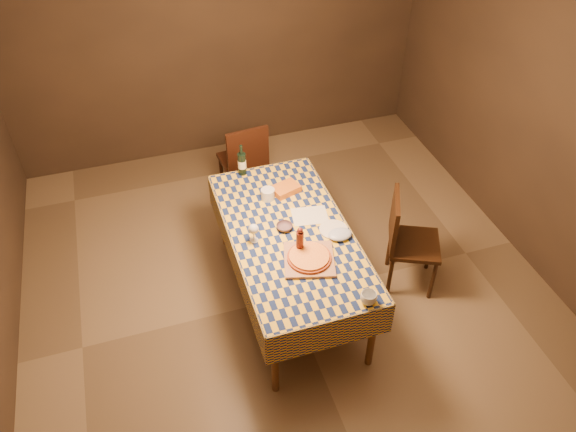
{
  "coord_description": "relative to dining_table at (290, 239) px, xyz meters",
  "views": [
    {
      "loc": [
        -1.0,
        -3.07,
        3.78
      ],
      "look_at": [
        0.0,
        0.05,
        0.9
      ],
      "focal_mm": 35.0,
      "sensor_mm": 36.0,
      "label": 1
    }
  ],
  "objects": [
    {
      "name": "pepper_mill",
      "position": [
        0.0,
        -0.23,
        0.19
      ],
      "size": [
        0.07,
        0.07,
        0.24
      ],
      "color": "#521813",
      "rests_on": "dining_table"
    },
    {
      "name": "chair_right",
      "position": [
        0.99,
        -0.1,
        -0.17
      ],
      "size": [
        0.56,
        0.56,
        0.93
      ],
      "color": "black",
      "rests_on": "ground"
    },
    {
      "name": "flour_patch",
      "position": [
        0.22,
        0.14,
        0.08
      ],
      "size": [
        0.32,
        0.26,
        0.0
      ],
      "primitive_type": "cube",
      "rotation": [
        0.0,
        0.0,
        -0.16
      ],
      "color": "silver",
      "rests_on": "dining_table"
    },
    {
      "name": "takeout_container",
      "position": [
        0.12,
        0.5,
        0.1
      ],
      "size": [
        0.27,
        0.22,
        0.06
      ],
      "primitive_type": "cube",
      "rotation": [
        0.0,
        0.0,
        0.31
      ],
      "color": "#C26319",
      "rests_on": "dining_table"
    },
    {
      "name": "deli_tub",
      "position": [
        -0.05,
        0.45,
        0.12
      ],
      "size": [
        0.13,
        0.13,
        0.1
      ],
      "primitive_type": "cylinder",
      "rotation": [
        0.0,
        0.0,
        0.18
      ],
      "color": "silver",
      "rests_on": "dining_table"
    },
    {
      "name": "room",
      "position": [
        0.0,
        0.0,
        0.66
      ],
      "size": [
        5.0,
        5.1,
        2.7
      ],
      "color": "brown",
      "rests_on": "ground"
    },
    {
      "name": "pizza",
      "position": [
        0.04,
        -0.34,
        0.12
      ],
      "size": [
        0.4,
        0.4,
        0.03
      ],
      "color": "#963B19",
      "rests_on": "cutting_board"
    },
    {
      "name": "bowl",
      "position": [
        -0.03,
        0.05,
        0.1
      ],
      "size": [
        0.15,
        0.15,
        0.04
      ],
      "primitive_type": "imported",
      "rotation": [
        0.0,
        0.0,
        -0.18
      ],
      "color": "#563F49",
      "rests_on": "dining_table"
    },
    {
      "name": "wine_bottle",
      "position": [
        -0.16,
        0.86,
        0.19
      ],
      "size": [
        0.08,
        0.08,
        0.3
      ],
      "color": "black",
      "rests_on": "dining_table"
    },
    {
      "name": "white_plate",
      "position": [
        0.34,
        -0.08,
        0.08
      ],
      "size": [
        0.29,
        0.29,
        0.01
      ],
      "primitive_type": "cylinder",
      "rotation": [
        0.0,
        0.0,
        -0.31
      ],
      "color": "silver",
      "rests_on": "dining_table"
    },
    {
      "name": "chair_far",
      "position": [
        -0.02,
        1.41,
        -0.17
      ],
      "size": [
        0.46,
        0.47,
        0.93
      ],
      "color": "black",
      "rests_on": "ground"
    },
    {
      "name": "dining_table",
      "position": [
        0.0,
        0.0,
        0.0
      ],
      "size": [
        0.94,
        1.84,
        0.77
      ],
      "color": "brown",
      "rests_on": "ground"
    },
    {
      "name": "cutting_board",
      "position": [
        0.04,
        -0.34,
        0.09
      ],
      "size": [
        0.45,
        0.45,
        0.02
      ],
      "primitive_type": "cube",
      "rotation": [
        0.0,
        0.0,
        -0.27
      ],
      "color": "#9F694A",
      "rests_on": "dining_table"
    },
    {
      "name": "tumbler",
      "position": [
        0.3,
        -0.84,
        0.12
      ],
      "size": [
        0.13,
        0.13,
        0.09
      ],
      "primitive_type": "imported",
      "rotation": [
        0.0,
        0.0,
        0.16
      ],
      "color": "silver",
      "rests_on": "dining_table"
    },
    {
      "name": "wine_glass",
      "position": [
        -0.29,
        -0.0,
        0.19
      ],
      "size": [
        0.08,
        0.08,
        0.16
      ],
      "color": "silver",
      "rests_on": "dining_table"
    },
    {
      "name": "flour_bag",
      "position": [
        0.35,
        -0.17,
        0.1
      ],
      "size": [
        0.19,
        0.15,
        0.06
      ],
      "primitive_type": "ellipsoid",
      "rotation": [
        0.0,
        0.0,
        -0.01
      ],
      "color": "#A5B2D3",
      "rests_on": "dining_table"
    }
  ]
}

